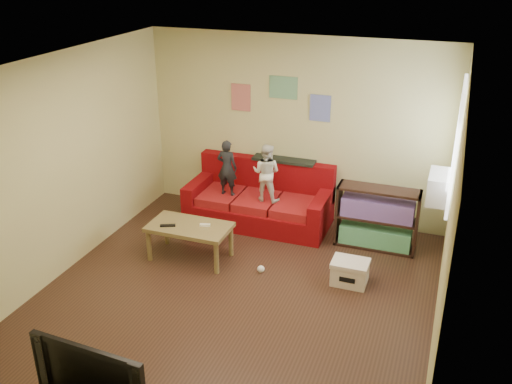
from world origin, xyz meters
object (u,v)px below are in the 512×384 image
(child_a, at_px, (227,168))
(bookshelf, at_px, (377,221))
(sofa, at_px, (260,202))
(file_box, at_px, (350,272))
(television, at_px, (97,370))
(child_b, at_px, (266,173))
(coffee_table, at_px, (190,230))

(child_a, xyz_separation_m, bookshelf, (2.20, -0.05, -0.47))
(sofa, xyz_separation_m, file_box, (1.60, -1.25, -0.15))
(television, bearing_deg, child_b, 93.36)
(child_a, xyz_separation_m, file_box, (2.06, -1.08, -0.70))
(bookshelf, height_order, television, television)
(coffee_table, xyz_separation_m, television, (0.66, -2.97, 0.32))
(coffee_table, xyz_separation_m, bookshelf, (2.24, 1.14, -0.02))
(sofa, height_order, child_b, child_b)
(sofa, distance_m, child_b, 0.60)
(coffee_table, distance_m, television, 3.06)
(child_b, xyz_separation_m, television, (0.01, -4.15, -0.13))
(coffee_table, relative_size, file_box, 2.40)
(sofa, distance_m, coffee_table, 1.45)
(sofa, relative_size, television, 2.02)
(file_box, xyz_separation_m, television, (-1.44, -3.07, 0.57))
(coffee_table, bearing_deg, bookshelf, 26.87)
(child_b, bearing_deg, file_box, 145.30)
(sofa, xyz_separation_m, child_a, (-0.45, -0.17, 0.55))
(sofa, distance_m, bookshelf, 1.76)
(sofa, height_order, child_a, child_a)
(sofa, xyz_separation_m, coffee_table, (-0.50, -1.35, 0.10))
(child_b, relative_size, bookshelf, 0.78)
(sofa, height_order, television, television)
(child_a, relative_size, coffee_table, 0.78)
(child_a, distance_m, coffee_table, 1.26)
(television, bearing_deg, bookshelf, 72.06)
(child_a, bearing_deg, child_b, -178.92)
(file_box, bearing_deg, child_b, 143.48)
(file_box, bearing_deg, child_a, 152.33)
(child_a, relative_size, file_box, 1.87)
(bookshelf, bearing_deg, child_b, 178.33)
(child_a, distance_m, bookshelf, 2.25)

